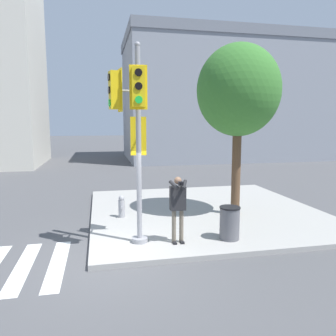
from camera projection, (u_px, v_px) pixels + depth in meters
ground_plane at (110, 261)px, 7.76m from camera, size 160.00×160.00×0.00m
sidewalk_corner at (204, 211)px, 11.86m from camera, size 8.00×8.00×0.14m
traffic_signal_pole at (133, 124)px, 8.13m from camera, size 1.00×1.47×5.05m
person_photographer at (178, 203)px, 8.42m from camera, size 0.50×0.53×1.74m
street_tree at (238, 91)px, 10.69m from camera, size 2.72×2.72×5.66m
fire_hydrant at (122, 206)px, 10.82m from camera, size 0.21×0.27×0.73m
trash_bin at (230, 223)px, 8.76m from camera, size 0.55×0.55×0.89m
building_right at (222, 99)px, 30.20m from camera, size 17.67×9.87×10.78m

